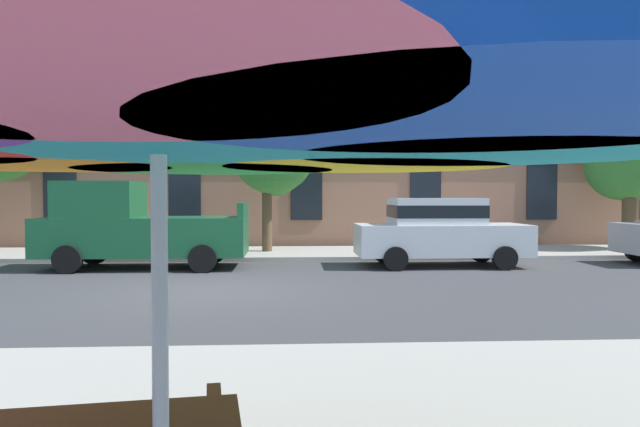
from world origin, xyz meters
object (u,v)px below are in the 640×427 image
(street_tree_right, at_px, (635,155))
(pickup_green_midblock, at_px, (136,228))
(patio_umbrella, at_px, (158,82))
(street_tree_middle, at_px, (274,158))
(sedan_white, at_px, (439,230))

(street_tree_right, bearing_deg, pickup_green_midblock, -166.97)
(patio_umbrella, bearing_deg, street_tree_middle, 89.83)
(street_tree_middle, height_order, street_tree_right, street_tree_right)
(sedan_white, distance_m, street_tree_right, 8.52)
(sedan_white, bearing_deg, street_tree_middle, 144.47)
(street_tree_middle, relative_size, patio_umbrella, 1.15)
(sedan_white, bearing_deg, pickup_green_midblock, 180.00)
(pickup_green_midblock, distance_m, patio_umbrella, 13.20)
(sedan_white, relative_size, street_tree_right, 0.92)
(street_tree_middle, bearing_deg, sedan_white, -35.53)
(street_tree_right, bearing_deg, street_tree_middle, -178.00)
(pickup_green_midblock, xyz_separation_m, street_tree_right, (15.23, 3.53, 2.15))
(street_tree_middle, bearing_deg, patio_umbrella, -90.17)
(patio_umbrella, bearing_deg, pickup_green_midblock, 104.95)
(pickup_green_midblock, bearing_deg, street_tree_middle, 42.18)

